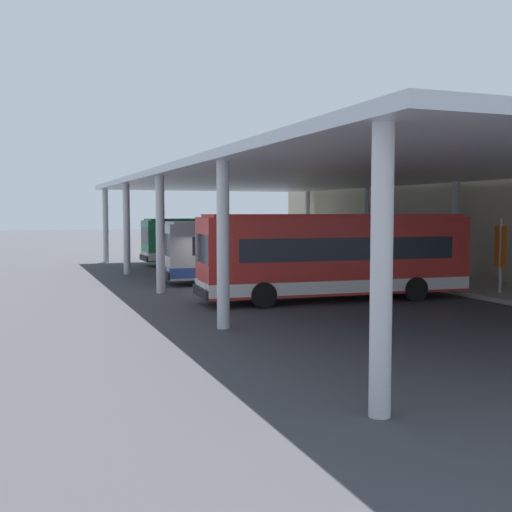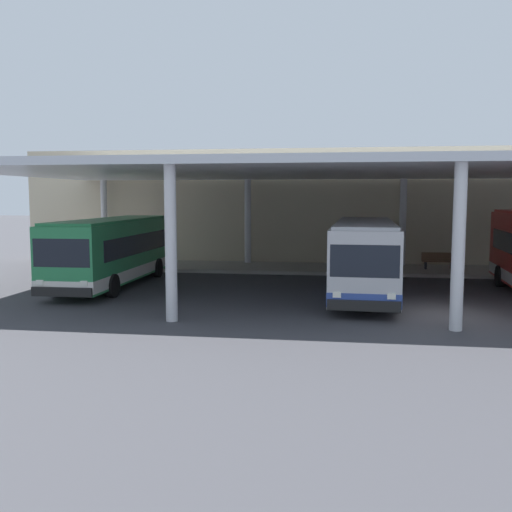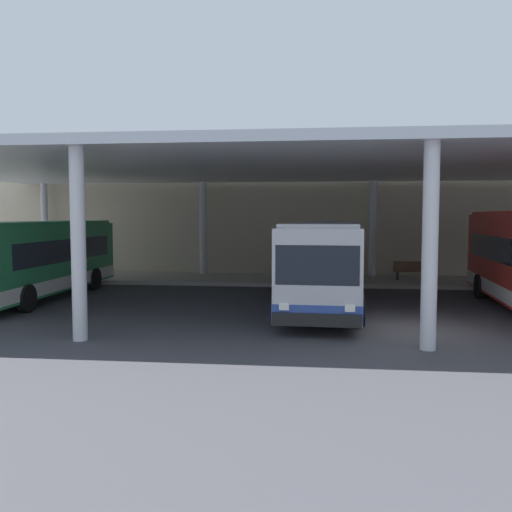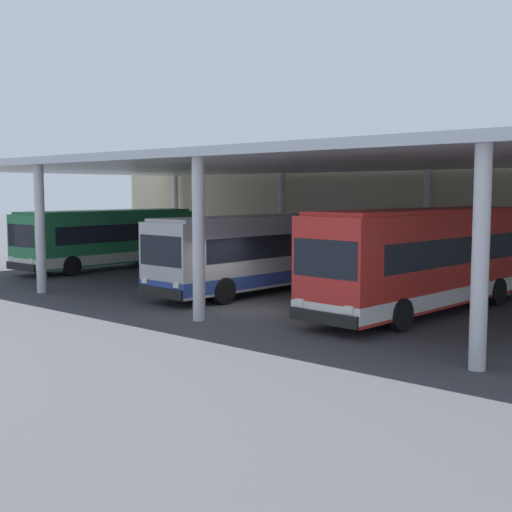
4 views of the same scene
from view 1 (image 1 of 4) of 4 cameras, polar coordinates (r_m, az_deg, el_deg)
The scene contains 10 objects.
ground_plane at distance 29.79m, azimuth -3.76°, elevation -3.10°, with size 200.00×200.00×0.00m, color #3D3D42.
platform_kerb at distance 35.02m, azimuth 14.97°, elevation -2.01°, with size 42.00×4.50×0.18m, color #A39E93.
station_building_facade at distance 36.83m, azimuth 19.19°, elevation 3.64°, with size 48.00×1.60×7.16m, color #C1B293.
canopy_shelter at distance 31.64m, azimuth 5.84°, elevation 6.90°, with size 40.00×17.00×5.55m.
bus_nearest_bay at distance 44.62m, azimuth -3.34°, elevation 1.42°, with size 2.80×10.55×3.17m.
bus_second_bay at distance 33.26m, azimuth 0.77°, elevation 0.52°, with size 3.01×10.62×3.17m.
bus_middle_bay at distance 26.59m, azimuth 7.03°, elevation -0.00°, with size 3.25×11.47×3.57m.
bench_waiting at distance 33.56m, azimuth 16.88°, elevation -1.32°, with size 1.80×0.45×0.92m.
trash_bin at distance 35.80m, azimuth 14.33°, elevation -0.93°, with size 0.52×0.52×0.98m.
banner_sign at distance 29.41m, azimuth 20.96°, elevation 0.42°, with size 0.70×0.12×3.20m.
Camera 1 is at (28.29, -8.57, 3.71)m, focal length 44.87 mm.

